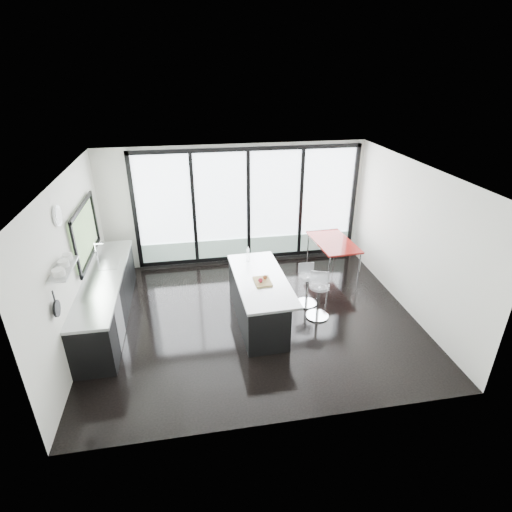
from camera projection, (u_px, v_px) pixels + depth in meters
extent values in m
cube|color=black|center=(254.00, 317.00, 7.60)|extent=(6.00, 5.00, 0.00)
cube|color=white|center=(253.00, 172.00, 6.38)|extent=(6.00, 5.00, 0.00)
cube|color=silver|center=(235.00, 206.00, 9.21)|extent=(6.00, 0.00, 2.80)
cube|color=white|center=(248.00, 205.00, 9.23)|extent=(5.00, 0.02, 2.50)
cube|color=gray|center=(249.00, 246.00, 9.64)|extent=(5.00, 0.02, 0.44)
cube|color=black|center=(194.00, 209.00, 9.00)|extent=(0.08, 0.04, 2.50)
cube|color=black|center=(249.00, 206.00, 9.19)|extent=(0.08, 0.04, 2.50)
cube|color=black|center=(301.00, 203.00, 9.39)|extent=(0.08, 0.04, 2.50)
cube|color=silver|center=(288.00, 338.00, 4.78)|extent=(6.00, 0.00, 2.80)
cube|color=silver|center=(73.00, 265.00, 6.52)|extent=(0.00, 5.00, 2.80)
cube|color=#638552|center=(84.00, 232.00, 7.24)|extent=(0.02, 1.60, 0.90)
cube|color=#AAADAF|center=(64.00, 269.00, 5.64)|extent=(0.25, 0.80, 0.03)
cylinder|color=white|center=(57.00, 216.00, 5.85)|extent=(0.04, 0.30, 0.30)
cylinder|color=black|center=(57.00, 308.00, 5.45)|extent=(0.03, 0.24, 0.24)
cube|color=silver|center=(411.00, 239.00, 7.46)|extent=(0.00, 5.00, 2.80)
cube|color=black|center=(107.00, 300.00, 7.35)|extent=(0.65, 3.20, 0.87)
cube|color=#AAADAF|center=(103.00, 278.00, 7.15)|extent=(0.69, 3.24, 0.05)
cube|color=#AAADAF|center=(107.00, 266.00, 7.59)|extent=(0.45, 0.48, 0.06)
cylinder|color=silver|center=(97.00, 255.00, 7.46)|extent=(0.02, 0.02, 0.44)
cube|color=#AAADAF|center=(120.00, 322.00, 6.74)|extent=(0.03, 0.60, 0.80)
cube|color=black|center=(257.00, 301.00, 7.37)|extent=(0.79, 2.12, 0.83)
cube|color=#AAADAF|center=(261.00, 279.00, 7.19)|extent=(0.98, 2.18, 0.05)
cube|color=tan|center=(263.00, 281.00, 7.05)|extent=(0.30, 0.39, 0.03)
sphere|color=maroon|center=(260.00, 280.00, 6.97)|extent=(0.09, 0.09, 0.09)
sphere|color=brown|center=(265.00, 277.00, 7.08)|extent=(0.08, 0.08, 0.08)
cylinder|color=silver|center=(248.00, 255.00, 7.73)|extent=(0.07, 0.07, 0.27)
cylinder|color=silver|center=(318.00, 301.00, 7.48)|extent=(0.56, 0.56, 0.69)
cylinder|color=silver|center=(307.00, 290.00, 7.89)|extent=(0.41, 0.41, 0.65)
cube|color=maroon|center=(332.00, 256.00, 9.14)|extent=(0.88, 1.45, 0.75)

